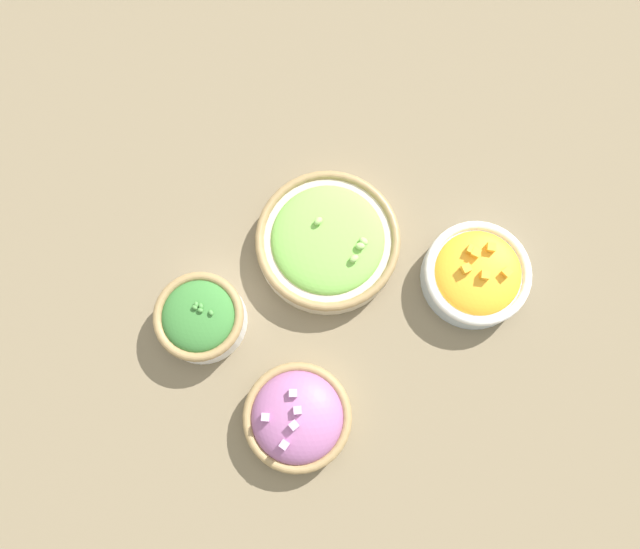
{
  "coord_description": "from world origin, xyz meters",
  "views": [
    {
      "loc": [
        0.12,
        0.13,
        0.83
      ],
      "look_at": [
        0.0,
        0.0,
        0.03
      ],
      "focal_mm": 35.0,
      "sensor_mm": 36.0,
      "label": 1
    }
  ],
  "objects_px": {
    "bowl_lettuce": "(328,241)",
    "bowl_broccoli": "(200,318)",
    "bowl_red_onion": "(297,417)",
    "bowl_squash": "(476,274)"
  },
  "relations": [
    {
      "from": "bowl_lettuce",
      "to": "bowl_broccoli",
      "type": "xyz_separation_m",
      "value": [
        0.19,
        -0.04,
        0.01
      ]
    },
    {
      "from": "bowl_red_onion",
      "to": "bowl_squash",
      "type": "distance_m",
      "value": 0.3
    },
    {
      "from": "bowl_broccoli",
      "to": "bowl_squash",
      "type": "height_order",
      "value": "bowl_broccoli"
    },
    {
      "from": "bowl_red_onion",
      "to": "bowl_broccoli",
      "type": "relative_size",
      "value": 1.18
    },
    {
      "from": "bowl_broccoli",
      "to": "bowl_red_onion",
      "type": "bearing_deg",
      "value": 92.7
    },
    {
      "from": "bowl_lettuce",
      "to": "bowl_squash",
      "type": "xyz_separation_m",
      "value": [
        -0.11,
        0.17,
        0.0
      ]
    },
    {
      "from": "bowl_lettuce",
      "to": "bowl_red_onion",
      "type": "bearing_deg",
      "value": 37.85
    },
    {
      "from": "bowl_red_onion",
      "to": "bowl_broccoli",
      "type": "xyz_separation_m",
      "value": [
        0.01,
        -0.18,
        0.0
      ]
    },
    {
      "from": "bowl_squash",
      "to": "bowl_lettuce",
      "type": "bearing_deg",
      "value": -55.84
    },
    {
      "from": "bowl_red_onion",
      "to": "bowl_lettuce",
      "type": "height_order",
      "value": "bowl_red_onion"
    }
  ]
}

